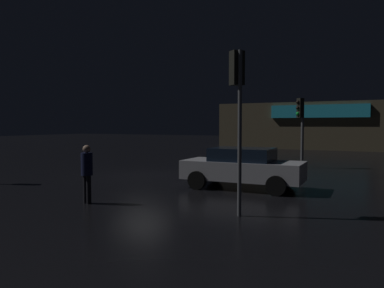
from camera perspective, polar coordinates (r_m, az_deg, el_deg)
name	(u,v)px	position (r m, az deg, el deg)	size (l,w,h in m)	color
ground_plane	(143,175)	(17.48, -7.56, -4.78)	(120.00, 120.00, 0.00)	black
store_building	(323,126)	(39.17, 19.35, 2.65)	(19.65, 6.41, 4.48)	brown
traffic_signal_opposite	(237,89)	(9.73, 6.92, 8.30)	(0.43, 0.41, 4.23)	#595B60
traffic_signal_cross_left	(301,120)	(21.07, 16.28, 3.61)	(0.42, 0.42, 3.77)	#595B60
car_near	(243,167)	(13.86, 7.72, -3.51)	(4.40, 2.11, 1.50)	#B7B7BF
pedestrian	(87,169)	(11.53, -15.74, -3.76)	(0.40, 0.40, 1.75)	black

